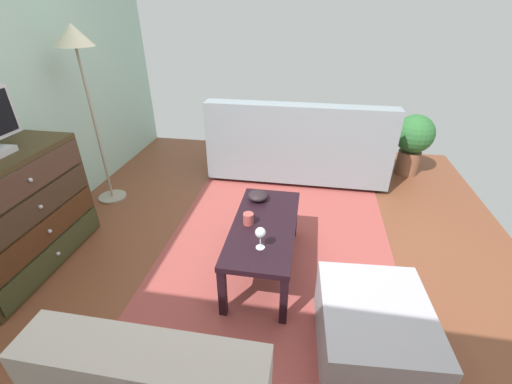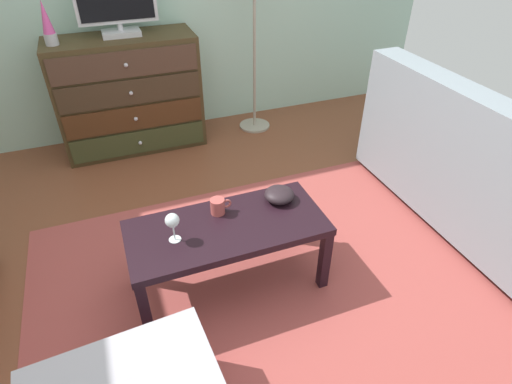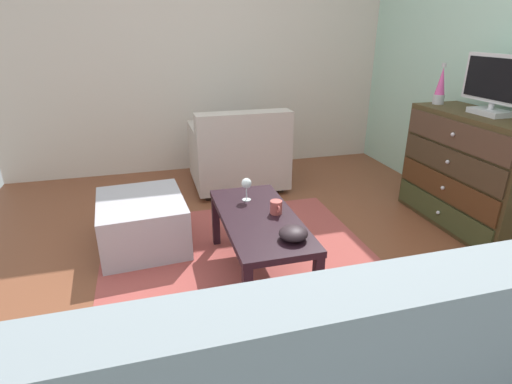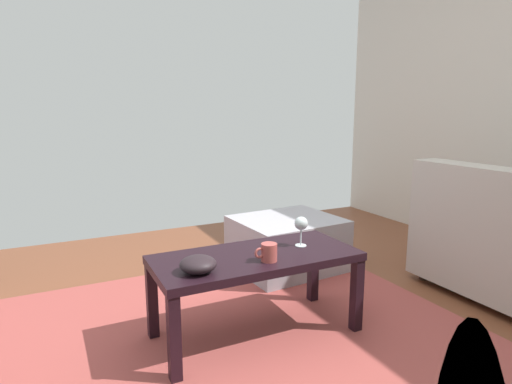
{
  "view_description": "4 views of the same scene",
  "coord_description": "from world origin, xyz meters",
  "views": [
    {
      "loc": [
        -1.99,
        -0.4,
        1.82
      ],
      "look_at": [
        0.05,
        -0.05,
        0.65
      ],
      "focal_mm": 23.49,
      "sensor_mm": 36.0,
      "label": 1
    },
    {
      "loc": [
        -0.45,
        -1.69,
        1.8
      ],
      "look_at": [
        0.11,
        -0.22,
        0.66
      ],
      "focal_mm": 29.29,
      "sensor_mm": 36.0,
      "label": 2
    },
    {
      "loc": [
        2.16,
        -0.74,
        1.52
      ],
      "look_at": [
        -0.18,
        -0.1,
        0.52
      ],
      "focal_mm": 28.32,
      "sensor_mm": 36.0,
      "label": 3
    },
    {
      "loc": [
        0.88,
        1.69,
        1.12
      ],
      "look_at": [
        -0.07,
        -0.22,
        0.71
      ],
      "focal_mm": 30.12,
      "sensor_mm": 36.0,
      "label": 4
    }
  ],
  "objects": [
    {
      "name": "ground_plane",
      "position": [
        0.0,
        0.0,
        -0.03
      ],
      "size": [
        5.21,
        4.47,
        0.05
      ],
      "primitive_type": "cube",
      "color": "brown"
    },
    {
      "name": "area_rug",
      "position": [
        0.2,
        -0.2,
        0.0
      ],
      "size": [
        2.6,
        1.9,
        0.01
      ],
      "primitive_type": "cube",
      "color": "#A54742",
      "rests_on": "ground_plane"
    },
    {
      "name": "dresser",
      "position": [
        -0.27,
        1.68,
        0.46
      ],
      "size": [
        1.12,
        0.49,
        0.91
      ],
      "color": "#41331C",
      "rests_on": "ground_plane"
    },
    {
      "name": "coffee_table",
      "position": [
        -0.02,
        -0.12,
        0.37
      ],
      "size": [
        1.01,
        0.46,
        0.42
      ],
      "color": "black",
      "rests_on": "ground_plane"
    },
    {
      "name": "wine_glass",
      "position": [
        -0.28,
        -0.14,
        0.54
      ],
      "size": [
        0.07,
        0.07,
        0.16
      ],
      "color": "silver",
      "rests_on": "coffee_table"
    },
    {
      "name": "mug",
      "position": [
        -0.03,
        -0.01,
        0.47
      ],
      "size": [
        0.11,
        0.08,
        0.09
      ],
      "color": "#B84D49",
      "rests_on": "coffee_table"
    },
    {
      "name": "bowl_decorative",
      "position": [
        0.32,
        -0.02,
        0.46
      ],
      "size": [
        0.16,
        0.16,
        0.07
      ],
      "primitive_type": "ellipsoid",
      "color": "black",
      "rests_on": "coffee_table"
    },
    {
      "name": "couch_large",
      "position": [
        1.68,
        -0.27,
        0.35
      ],
      "size": [
        0.85,
        2.0,
        0.92
      ],
      "color": "#332319",
      "rests_on": "ground_plane"
    },
    {
      "name": "ottoman",
      "position": [
        -0.62,
        -0.84,
        0.18
      ],
      "size": [
        0.74,
        0.65,
        0.37
      ],
      "primitive_type": "cube",
      "rotation": [
        0.0,
        0.0,
        0.07
      ],
      "color": "#ADA9B3",
      "rests_on": "ground_plane"
    },
    {
      "name": "standing_lamp",
      "position": [
        0.8,
        1.64,
        1.43
      ],
      "size": [
        0.32,
        0.32,
        1.67
      ],
      "color": "#A59E8C",
      "rests_on": "ground_plane"
    },
    {
      "name": "potted_plant",
      "position": [
        1.95,
        -1.59,
        0.43
      ],
      "size": [
        0.44,
        0.44,
        0.72
      ],
      "color": "brown",
      "rests_on": "ground_plane"
    }
  ]
}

